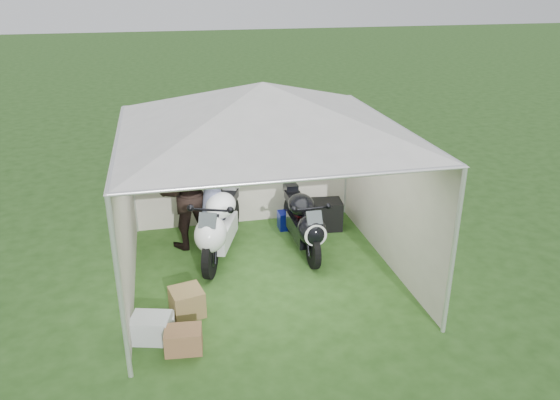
# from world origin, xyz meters

# --- Properties ---
(ground) EXTENTS (80.00, 80.00, 0.00)m
(ground) POSITION_xyz_m (0.00, 0.00, 0.00)
(ground) COLOR #244816
(ground) RESTS_ON ground
(canopy_tent) EXTENTS (5.66, 5.66, 3.00)m
(canopy_tent) POSITION_xyz_m (-0.00, 0.03, 2.58)
(canopy_tent) COLOR silver
(canopy_tent) RESTS_ON ground
(motorcycle_white) EXTENTS (1.03, 2.12, 1.09)m
(motorcycle_white) POSITION_xyz_m (-0.62, 0.69, 0.61)
(motorcycle_white) COLOR black
(motorcycle_white) RESTS_ON ground
(motorcycle_black) EXTENTS (0.46, 2.00, 0.98)m
(motorcycle_black) POSITION_xyz_m (0.78, 0.61, 0.55)
(motorcycle_black) COLOR black
(motorcycle_black) RESTS_ON ground
(paddock_stand) EXTENTS (0.44, 0.28, 0.33)m
(paddock_stand) POSITION_xyz_m (0.77, 1.52, 0.16)
(paddock_stand) COLOR #121DBC
(paddock_stand) RESTS_ON ground
(person_dark_jacket) EXTENTS (1.00, 0.81, 1.95)m
(person_dark_jacket) POSITION_xyz_m (-1.10, 1.24, 0.97)
(person_dark_jacket) COLOR black
(person_dark_jacket) RESTS_ON ground
(person_blue_jacket) EXTENTS (0.81, 0.87, 2.00)m
(person_blue_jacket) POSITION_xyz_m (-0.68, 1.04, 1.00)
(person_blue_jacket) COLOR slate
(person_blue_jacket) RESTS_ON ground
(equipment_box) EXTENTS (0.59, 0.49, 0.54)m
(equipment_box) POSITION_xyz_m (1.42, 1.37, 0.27)
(equipment_box) COLOR black
(equipment_box) RESTS_ON ground
(crate_0) EXTENTS (0.57, 0.50, 0.33)m
(crate_0) POSITION_xyz_m (-1.75, -1.32, 0.16)
(crate_0) COLOR silver
(crate_0) RESTS_ON ground
(crate_1) EXTENTS (0.51, 0.51, 0.38)m
(crate_1) POSITION_xyz_m (-1.26, -0.86, 0.19)
(crate_1) COLOR olive
(crate_1) RESTS_ON ground
(crate_2) EXTENTS (0.30, 0.25, 0.21)m
(crate_2) POSITION_xyz_m (-1.59, -1.16, 0.11)
(crate_2) COLOR silver
(crate_2) RESTS_ON ground
(crate_3) EXTENTS (0.49, 0.37, 0.31)m
(crate_3) POSITION_xyz_m (-1.36, -1.64, 0.15)
(crate_3) COLOR brown
(crate_3) RESTS_ON ground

